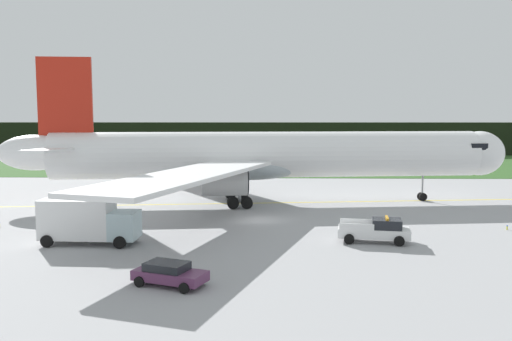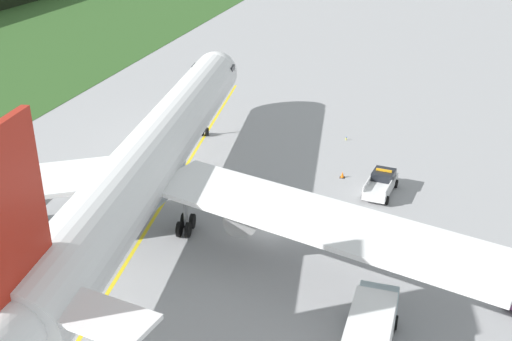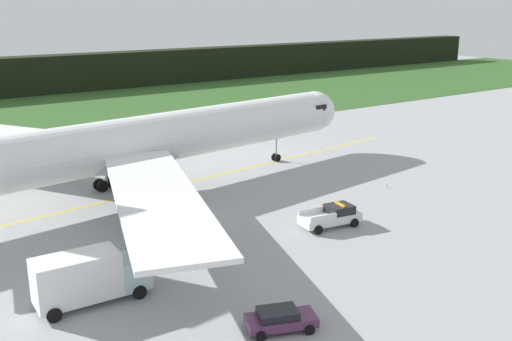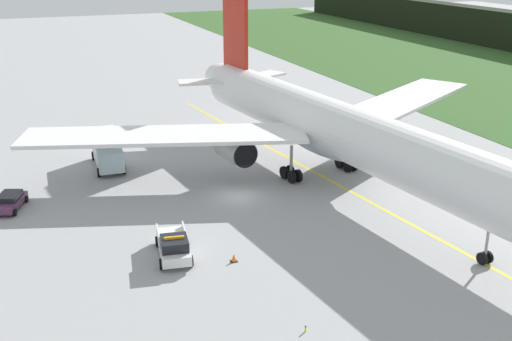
{
  "view_description": "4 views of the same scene",
  "coord_description": "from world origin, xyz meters",
  "px_view_note": "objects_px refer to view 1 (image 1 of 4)",
  "views": [
    {
      "loc": [
        1.23,
        -47.56,
        9.41
      ],
      "look_at": [
        -0.35,
        10.23,
        3.44
      ],
      "focal_mm": 37.42,
      "sensor_mm": 36.0,
      "label": 1
    },
    {
      "loc": [
        -40.94,
        -10.54,
        24.68
      ],
      "look_at": [
        6.2,
        2.37,
        2.16
      ],
      "focal_mm": 43.18,
      "sensor_mm": 36.0,
      "label": 2
    },
    {
      "loc": [
        -22.84,
        -42.8,
        18.16
      ],
      "look_at": [
        6.9,
        -0.35,
        3.4
      ],
      "focal_mm": 41.37,
      "sensor_mm": 36.0,
      "label": 3
    },
    {
      "loc": [
        48.22,
        -17.63,
        20.76
      ],
      "look_at": [
        6.3,
        -0.93,
        4.59
      ],
      "focal_mm": 44.02,
      "sensor_mm": 36.0,
      "label": 4
    }
  ],
  "objects_px": {
    "airliner": "(260,156)",
    "ops_pickup_truck": "(377,230)",
    "staff_car": "(169,273)",
    "apron_cone": "(394,228)",
    "catering_truck": "(87,220)"
  },
  "relations": [
    {
      "from": "ops_pickup_truck",
      "to": "apron_cone",
      "type": "xyz_separation_m",
      "value": [
        2.19,
        3.71,
        -0.62
      ]
    },
    {
      "from": "airliner",
      "to": "ops_pickup_truck",
      "type": "bearing_deg",
      "value": -62.77
    },
    {
      "from": "airliner",
      "to": "ops_pickup_truck",
      "type": "height_order",
      "value": "airliner"
    },
    {
      "from": "ops_pickup_truck",
      "to": "apron_cone",
      "type": "bearing_deg",
      "value": 59.45
    },
    {
      "from": "airliner",
      "to": "catering_truck",
      "type": "xyz_separation_m",
      "value": [
        -12.29,
        -18.77,
        -3.32
      ]
    },
    {
      "from": "airliner",
      "to": "ops_pickup_truck",
      "type": "distance_m",
      "value": 20.25
    },
    {
      "from": "catering_truck",
      "to": "staff_car",
      "type": "bearing_deg",
      "value": -50.22
    },
    {
      "from": "staff_car",
      "to": "apron_cone",
      "type": "relative_size",
      "value": 7.56
    },
    {
      "from": "airliner",
      "to": "catering_truck",
      "type": "bearing_deg",
      "value": -123.23
    },
    {
      "from": "airliner",
      "to": "apron_cone",
      "type": "height_order",
      "value": "airliner"
    },
    {
      "from": "staff_car",
      "to": "apron_cone",
      "type": "xyz_separation_m",
      "value": [
        15.72,
        14.27,
        -0.42
      ]
    },
    {
      "from": "ops_pickup_truck",
      "to": "catering_truck",
      "type": "bearing_deg",
      "value": -176.92
    },
    {
      "from": "catering_truck",
      "to": "staff_car",
      "type": "height_order",
      "value": "catering_truck"
    },
    {
      "from": "apron_cone",
      "to": "staff_car",
      "type": "bearing_deg",
      "value": -137.78
    },
    {
      "from": "apron_cone",
      "to": "airliner",
      "type": "bearing_deg",
      "value": 128.98
    }
  ]
}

